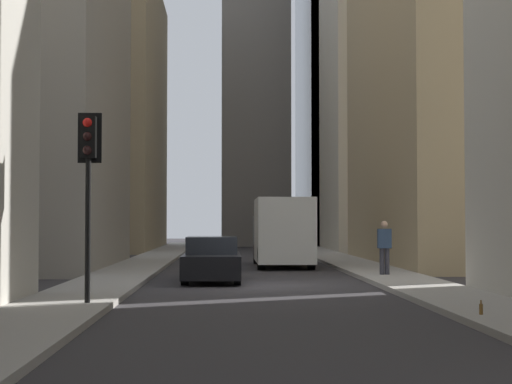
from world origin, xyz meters
The scene contains 12 objects.
ground_plane centered at (0.00, 0.00, 0.00)m, with size 135.00×135.00×0.00m, color #302D30.
sidewalk_right centered at (0.00, 4.50, 0.07)m, with size 90.00×2.20×0.14m, color gray.
sidewalk_left centered at (0.00, -4.50, 0.07)m, with size 90.00×2.20×0.14m, color gray.
building_left_far centered at (30.42, -10.59, 14.32)m, with size 14.98×10.50×28.62m.
building_left_midfar centered at (11.47, -10.59, 10.10)m, with size 15.82×10.50×20.18m.
building_right_far centered at (30.77, 10.60, 9.05)m, with size 17.04×10.00×18.10m.
church_spire centered at (39.96, -1.35, 16.39)m, with size 5.85×5.85×31.40m.
delivery_truck centered at (10.08, -1.40, 1.46)m, with size 6.46×2.25×2.84m.
sedan_black centered at (1.62, 1.40, 0.66)m, with size 4.30×1.78×1.42m.
traffic_light_foreground centered at (-6.29, 3.94, 3.18)m, with size 0.43×0.52×4.13m.
pedestrian centered at (2.73, -4.29, 1.11)m, with size 0.26×0.44×1.77m.
discarded_bottle centered at (-8.79, -3.84, 0.25)m, with size 0.07×0.07×0.27m.
Camera 1 is at (-23.82, 0.95, 1.88)m, focal length 56.58 mm.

